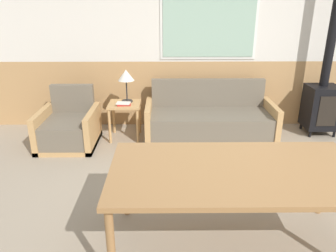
# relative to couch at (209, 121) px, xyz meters

# --- Properties ---
(ground_plane) EXTENTS (16.00, 16.00, 0.00)m
(ground_plane) POSITION_rel_couch_xyz_m (0.07, -2.05, -0.25)
(ground_plane) COLOR gray
(wall_back) EXTENTS (7.20, 0.09, 2.70)m
(wall_back) POSITION_rel_couch_xyz_m (0.07, 0.58, 1.12)
(wall_back) COLOR tan
(wall_back) RESTS_ON ground_plane
(couch) EXTENTS (1.91, 0.80, 0.83)m
(couch) POSITION_rel_couch_xyz_m (0.00, 0.00, 0.00)
(couch) COLOR tan
(couch) RESTS_ON ground_plane
(armchair) EXTENTS (0.78, 0.84, 0.80)m
(armchair) POSITION_rel_couch_xyz_m (-2.05, -0.25, -0.01)
(armchair) COLOR tan
(armchair) RESTS_ON ground_plane
(side_table) EXTENTS (0.46, 0.46, 0.54)m
(side_table) POSITION_rel_couch_xyz_m (-1.27, -0.02, 0.19)
(side_table) COLOR tan
(side_table) RESTS_ON ground_plane
(table_lamp) EXTENTS (0.24, 0.24, 0.48)m
(table_lamp) POSITION_rel_couch_xyz_m (-1.24, 0.06, 0.67)
(table_lamp) COLOR #262628
(table_lamp) RESTS_ON side_table
(book_stack) EXTENTS (0.21, 0.16, 0.04)m
(book_stack) POSITION_rel_couch_xyz_m (-1.27, -0.10, 0.31)
(book_stack) COLOR #B22823
(book_stack) RESTS_ON side_table
(dining_table) EXTENTS (2.00, 1.02, 0.73)m
(dining_table) POSITION_rel_couch_xyz_m (-0.10, -2.37, 0.43)
(dining_table) COLOR #9E7042
(dining_table) RESTS_ON ground_plane
(wood_stove) EXTENTS (0.47, 0.45, 2.51)m
(wood_stove) POSITION_rel_couch_xyz_m (1.73, 0.15, 0.39)
(wood_stove) COLOR black
(wood_stove) RESTS_ON ground_plane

